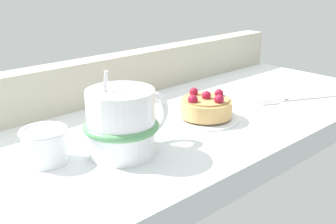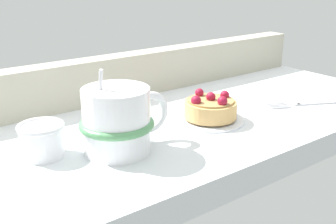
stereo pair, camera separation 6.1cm
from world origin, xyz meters
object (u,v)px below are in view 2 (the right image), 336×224
object	(u,v)px
dessert_plate	(210,119)
raspberry_tart	(210,108)
dessert_fork	(315,103)
coffee_mug	(118,121)
sugar_bowl	(41,138)

from	to	relation	value
dessert_plate	raspberry_tart	world-z (taller)	raspberry_tart
dessert_plate	dessert_fork	world-z (taller)	same
dessert_fork	coffee_mug	bearing A→B (deg)	174.12
dessert_plate	sugar_bowl	xyz separation A→B (cm)	(-26.57, 3.73, 2.10)
raspberry_tart	sugar_bowl	world-z (taller)	raspberry_tart
dessert_fork	sugar_bowl	size ratio (longest dim) A/B	2.70
raspberry_tart	coffee_mug	world-z (taller)	coffee_mug
sugar_bowl	coffee_mug	bearing A→B (deg)	-28.87
dessert_plate	raspberry_tart	size ratio (longest dim) A/B	1.31
coffee_mug	raspberry_tart	bearing A→B (deg)	3.76
raspberry_tart	dessert_plate	bearing A→B (deg)	42.14
coffee_mug	sugar_bowl	xyz separation A→B (cm)	(-8.90, 4.91, -1.98)
coffee_mug	sugar_bowl	size ratio (longest dim) A/B	2.17
sugar_bowl	raspberry_tart	bearing A→B (deg)	-8.02
dessert_plate	raspberry_tart	distance (cm)	1.95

